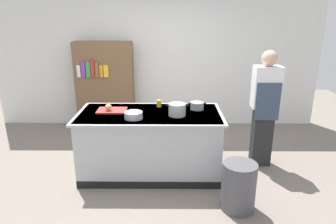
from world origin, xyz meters
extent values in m
plane|color=slate|center=(0.00, 0.00, 0.00)|extent=(10.00, 10.00, 0.00)
cube|color=white|center=(0.00, 2.10, 1.50)|extent=(6.40, 0.12, 3.00)
cube|color=#B7BABF|center=(0.00, 0.00, 0.45)|extent=(1.90, 0.90, 0.90)
cube|color=#B7BABF|center=(0.00, 0.00, 0.89)|extent=(1.98, 0.98, 0.03)
cube|color=black|center=(0.00, -0.46, 0.05)|extent=(1.90, 0.01, 0.10)
cube|color=red|center=(-0.53, 0.08, 0.91)|extent=(0.40, 0.28, 0.02)
sphere|color=tan|center=(-0.57, 0.04, 0.97)|extent=(0.09, 0.09, 0.09)
cylinder|color=#B7BABF|center=(0.37, -0.10, 0.98)|extent=(0.23, 0.23, 0.16)
cube|color=black|center=(0.24, -0.10, 1.04)|extent=(0.04, 0.02, 0.01)
cube|color=black|center=(0.50, -0.10, 1.04)|extent=(0.04, 0.02, 0.01)
cylinder|color=#99999E|center=(0.66, 0.18, 0.95)|extent=(0.19, 0.19, 0.10)
cube|color=black|center=(0.55, 0.18, 0.99)|extent=(0.04, 0.02, 0.01)
cube|color=black|center=(0.77, 0.18, 0.99)|extent=(0.04, 0.02, 0.01)
cylinder|color=#B7BABF|center=(-0.19, -0.23, 0.94)|extent=(0.24, 0.24, 0.09)
cylinder|color=yellow|center=(0.12, 0.29, 0.95)|extent=(0.07, 0.07, 0.10)
cylinder|color=#4C4C51|center=(1.08, -0.87, 0.29)|extent=(0.39, 0.39, 0.58)
cube|color=#282828|center=(1.65, 0.27, 0.45)|extent=(0.28, 0.20, 0.90)
cube|color=white|center=(1.65, 0.27, 1.20)|extent=(0.38, 0.24, 0.60)
sphere|color=#D3AA8C|center=(1.65, 0.27, 1.61)|extent=(0.22, 0.22, 0.22)
cube|color=#38475B|center=(1.65, 0.14, 1.02)|extent=(0.34, 0.02, 0.54)
cube|color=brown|center=(-0.98, 1.80, 0.85)|extent=(1.10, 0.28, 1.70)
cube|color=white|center=(-1.42, 1.64, 1.17)|extent=(0.06, 0.03, 0.22)
cube|color=purple|center=(-1.33, 1.64, 1.21)|extent=(0.07, 0.03, 0.29)
cube|color=green|center=(-1.24, 1.64, 1.20)|extent=(0.08, 0.03, 0.29)
cube|color=red|center=(-1.16, 1.64, 1.23)|extent=(0.06, 0.03, 0.33)
cube|color=brown|center=(-1.08, 1.64, 1.20)|extent=(0.07, 0.03, 0.27)
cube|color=orange|center=(-1.00, 1.64, 1.17)|extent=(0.06, 0.03, 0.23)
cube|color=yellow|center=(-0.91, 1.64, 1.18)|extent=(0.09, 0.03, 0.23)
camera|label=1|loc=(0.28, -3.97, 2.21)|focal=32.72mm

